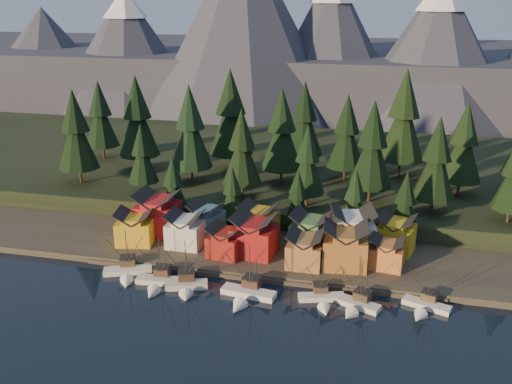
% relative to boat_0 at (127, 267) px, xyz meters
% --- Properties ---
extents(ground, '(500.00, 500.00, 0.00)m').
position_rel_boat_0_xyz_m(ground, '(28.33, -11.16, -2.05)').
color(ground, black).
rests_on(ground, ground).
extents(shore_strip, '(400.00, 50.00, 1.50)m').
position_rel_boat_0_xyz_m(shore_strip, '(28.33, 28.84, -1.30)').
color(shore_strip, '#383228').
rests_on(shore_strip, ground).
extents(hillside, '(420.00, 100.00, 6.00)m').
position_rel_boat_0_xyz_m(hillside, '(28.33, 78.84, 0.95)').
color(hillside, black).
rests_on(hillside, ground).
extents(dock, '(80.00, 4.00, 1.00)m').
position_rel_boat_0_xyz_m(dock, '(28.33, 5.34, -1.55)').
color(dock, '#4E4137').
rests_on(dock, ground).
extents(mountain_ridge, '(560.00, 190.00, 90.00)m').
position_rel_boat_0_xyz_m(mountain_ridge, '(24.14, 202.43, 24.00)').
color(mountain_ridge, '#424555').
rests_on(mountain_ridge, ground).
extents(boat_0, '(11.28, 11.64, 11.42)m').
position_rel_boat_0_xyz_m(boat_0, '(0.00, 0.00, 0.00)').
color(boat_0, white).
rests_on(boat_0, ground).
extents(boat_1, '(10.75, 11.59, 11.39)m').
position_rel_boat_0_xyz_m(boat_1, '(8.46, -2.84, 0.03)').
color(boat_1, silver).
rests_on(boat_1, ground).
extents(boat_2, '(9.69, 10.31, 11.86)m').
position_rel_boat_0_xyz_m(boat_2, '(14.95, -3.20, 0.32)').
color(boat_2, beige).
rests_on(boat_2, ground).
extents(boat_3, '(12.01, 12.82, 12.28)m').
position_rel_boat_0_xyz_m(boat_3, '(28.13, -3.77, 0.16)').
color(boat_3, white).
rests_on(boat_3, ground).
extents(boat_4, '(10.02, 10.50, 10.07)m').
position_rel_boat_0_xyz_m(boat_4, '(43.51, -1.73, -0.24)').
color(boat_4, silver).
rests_on(boat_4, ground).
extents(boat_5, '(9.18, 9.72, 10.95)m').
position_rel_boat_0_xyz_m(boat_5, '(50.60, -2.84, 0.11)').
color(boat_5, silver).
rests_on(boat_5, ground).
extents(boat_6, '(10.04, 10.40, 10.41)m').
position_rel_boat_0_xyz_m(boat_6, '(63.72, -0.05, -0.15)').
color(boat_6, silver).
rests_on(boat_6, ground).
extents(house_front_0, '(9.80, 9.43, 8.47)m').
position_rel_boat_0_xyz_m(house_front_0, '(-4.07, 13.68, 3.90)').
color(house_front_0, gold).
rests_on(house_front_0, shore_strip).
extents(house_front_1, '(8.33, 8.01, 8.52)m').
position_rel_boat_0_xyz_m(house_front_1, '(8.41, 14.84, 3.92)').
color(house_front_1, beige).
rests_on(house_front_1, shore_strip).
extents(house_front_2, '(8.51, 8.56, 7.38)m').
position_rel_boat_0_xyz_m(house_front_2, '(19.31, 12.03, 3.33)').
color(house_front_2, maroon).
rests_on(house_front_2, shore_strip).
extents(house_front_3, '(10.67, 10.28, 9.83)m').
position_rel_boat_0_xyz_m(house_front_3, '(25.62, 14.23, 4.61)').
color(house_front_3, maroon).
rests_on(house_front_3, shore_strip).
extents(house_front_4, '(8.01, 8.62, 8.00)m').
position_rel_boat_0_xyz_m(house_front_4, '(38.04, 11.06, 3.65)').
color(house_front_4, '#9C6737').
rests_on(house_front_4, shore_strip).
extents(house_front_5, '(10.44, 9.65, 10.11)m').
position_rel_boat_0_xyz_m(house_front_5, '(46.62, 12.50, 4.76)').
color(house_front_5, '#9E6028').
rests_on(house_front_5, shore_strip).
extents(house_front_6, '(7.98, 7.64, 7.17)m').
position_rel_boat_0_xyz_m(house_front_6, '(55.83, 14.24, 3.21)').
color(house_front_6, '#C56E32').
rests_on(house_front_6, shore_strip).
extents(house_back_0, '(10.13, 9.72, 11.01)m').
position_rel_boat_0_xyz_m(house_back_0, '(-0.88, 20.52, 5.23)').
color(house_back_0, '#A4191E').
rests_on(house_back_0, shore_strip).
extents(house_back_1, '(9.07, 9.14, 8.53)m').
position_rel_boat_0_xyz_m(house_back_1, '(11.35, 22.11, 3.92)').
color(house_back_1, teal).
rests_on(house_back_1, shore_strip).
extents(house_back_2, '(10.04, 9.44, 9.37)m').
position_rel_boat_0_xyz_m(house_back_2, '(24.68, 22.25, 4.37)').
color(house_back_2, '#BF8E1A').
rests_on(house_back_2, shore_strip).
extents(house_back_3, '(10.06, 9.19, 9.28)m').
position_rel_boat_0_xyz_m(house_back_3, '(38.09, 19.84, 4.32)').
color(house_back_3, '#46733E').
rests_on(house_back_3, shore_strip).
extents(house_back_4, '(11.75, 11.45, 10.81)m').
position_rel_boat_0_xyz_m(house_back_4, '(47.52, 20.69, 5.13)').
color(house_back_4, white).
rests_on(house_back_4, shore_strip).
extents(house_back_5, '(9.75, 9.82, 9.05)m').
position_rel_boat_0_xyz_m(house_back_5, '(57.66, 23.10, 4.20)').
color(house_back_5, gold).
rests_on(house_back_5, shore_strip).
extents(tree_hill_0, '(12.01, 12.01, 27.97)m').
position_rel_boat_0_xyz_m(tree_hill_0, '(-33.67, 40.84, 19.24)').
color(tree_hill_0, '#332319').
rests_on(tree_hill_0, hillside).
extents(tree_hill_1, '(12.91, 12.91, 30.07)m').
position_rel_boat_0_xyz_m(tree_hill_1, '(-21.67, 56.84, 20.39)').
color(tree_hill_1, '#332319').
rests_on(tree_hill_1, hillside).
extents(tree_hill_2, '(8.55, 8.55, 19.92)m').
position_rel_boat_0_xyz_m(tree_hill_2, '(-11.67, 36.84, 14.83)').
color(tree_hill_2, '#332319').
rests_on(tree_hill_2, hillside).
extents(tree_hill_3, '(12.50, 12.50, 29.12)m').
position_rel_boat_0_xyz_m(tree_hill_3, '(-1.67, 48.84, 19.87)').
color(tree_hill_3, '#332319').
rests_on(tree_hill_3, hillside).
extents(tree_hill_4, '(13.76, 13.76, 32.04)m').
position_rel_boat_0_xyz_m(tree_hill_4, '(6.33, 63.84, 21.47)').
color(tree_hill_4, '#332319').
rests_on(tree_hill_4, hillside).
extents(tree_hill_5, '(10.73, 10.73, 25.00)m').
position_rel_boat_0_xyz_m(tree_hill_5, '(16.33, 38.84, 17.62)').
color(tree_hill_5, '#332319').
rests_on(tree_hill_5, hillside).
extents(tree_hill_6, '(12.17, 12.17, 28.36)m').
position_rel_boat_0_xyz_m(tree_hill_6, '(24.33, 53.84, 19.45)').
color(tree_hill_6, '#332319').
rests_on(tree_hill_6, hillside).
extents(tree_hill_7, '(9.43, 9.43, 21.98)m').
position_rel_boat_0_xyz_m(tree_hill_7, '(34.33, 36.84, 15.96)').
color(tree_hill_7, '#332319').
rests_on(tree_hill_7, hillside).
extents(tree_hill_8, '(11.25, 11.25, 26.20)m').
position_rel_boat_0_xyz_m(tree_hill_8, '(42.33, 60.84, 18.27)').
color(tree_hill_8, '#332319').
rests_on(tree_hill_8, hillside).
extents(tree_hill_9, '(11.89, 11.89, 27.69)m').
position_rel_boat_0_xyz_m(tree_hill_9, '(50.33, 43.84, 19.08)').
color(tree_hill_9, '#332319').
rests_on(tree_hill_9, hillside).
extents(tree_hill_10, '(14.17, 14.17, 33.00)m').
position_rel_boat_0_xyz_m(tree_hill_10, '(58.33, 68.84, 21.99)').
color(tree_hill_10, '#332319').
rests_on(tree_hill_10, hillside).
extents(tree_hill_11, '(10.83, 10.83, 25.23)m').
position_rel_boat_0_xyz_m(tree_hill_11, '(66.33, 38.84, 17.74)').
color(tree_hill_11, '#332319').
rests_on(tree_hill_11, hillside).
extents(tree_hill_12, '(11.33, 11.33, 26.39)m').
position_rel_boat_0_xyz_m(tree_hill_12, '(74.33, 54.84, 18.37)').
color(tree_hill_12, '#332319').
rests_on(tree_hill_12, hillside).
extents(tree_hill_15, '(11.98, 11.98, 27.91)m').
position_rel_boat_0_xyz_m(tree_hill_15, '(28.33, 70.84, 19.21)').
color(tree_hill_15, '#332319').
rests_on(tree_hill_15, hillside).
extents(tree_hill_16, '(11.36, 11.36, 26.46)m').
position_rel_boat_0_xyz_m(tree_hill_16, '(-39.67, 66.84, 18.41)').
color(tree_hill_16, '#332319').
rests_on(tree_hill_16, hillside).
extents(tree_shore_0, '(7.90, 7.90, 18.40)m').
position_rel_boat_0_xyz_m(tree_shore_0, '(0.33, 28.84, 9.50)').
color(tree_shore_0, '#332319').
rests_on(tree_shore_0, shore_strip).
extents(tree_shore_1, '(7.13, 7.13, 16.61)m').
position_rel_boat_0_xyz_m(tree_shore_1, '(16.33, 28.84, 8.52)').
color(tree_shore_1, '#332319').
rests_on(tree_shore_1, shore_strip).
extents(tree_shore_2, '(7.15, 7.15, 16.66)m').
position_rel_boat_0_xyz_m(tree_shore_2, '(33.33, 28.84, 8.54)').
color(tree_shore_2, '#332319').
rests_on(tree_shore_2, shore_strip).
extents(tree_shore_3, '(7.83, 7.83, 18.25)m').
position_rel_boat_0_xyz_m(tree_shore_3, '(47.33, 28.84, 9.42)').
color(tree_shore_3, '#332319').
rests_on(tree_shore_3, shore_strip).
extents(tree_shore_4, '(7.89, 7.89, 18.38)m').
position_rel_boat_0_xyz_m(tree_shore_4, '(59.33, 28.84, 9.49)').
color(tree_shore_4, '#332319').
rests_on(tree_shore_4, shore_strip).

